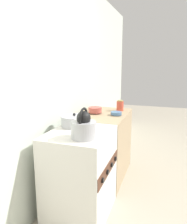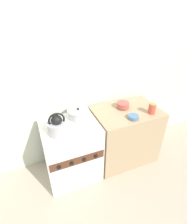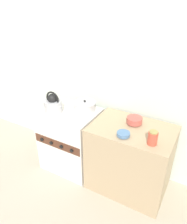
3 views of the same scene
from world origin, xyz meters
TOP-DOWN VIEW (x-y plane):
  - ground_plane at (0.00, 0.00)m, footprint 12.00×12.00m
  - wall_back at (0.00, 0.67)m, footprint 7.00×0.06m
  - stove at (-0.00, 0.27)m, footprint 0.67×0.57m
  - counter at (0.80, 0.30)m, footprint 0.88×0.60m
  - kettle at (-0.15, 0.18)m, footprint 0.26×0.21m
  - cooking_pot at (0.15, 0.40)m, footprint 0.27×0.27m
  - enamel_bowl at (0.78, 0.39)m, footprint 0.17×0.17m
  - small_ceramic_bowl at (0.77, 0.12)m, footprint 0.13×0.13m
  - storage_jar at (1.06, 0.13)m, footprint 0.09×0.09m

SIDE VIEW (x-z plane):
  - ground_plane at x=0.00m, z-range 0.00..0.00m
  - counter at x=0.80m, z-range 0.00..0.83m
  - stove at x=0.00m, z-range 0.00..0.83m
  - small_ceramic_bowl at x=0.77m, z-range 0.83..0.87m
  - enamel_bowl at x=0.78m, z-range 0.83..0.91m
  - cooking_pot at x=0.15m, z-range 0.82..0.95m
  - storage_jar at x=1.06m, z-range 0.82..0.96m
  - kettle at x=-0.15m, z-range 0.80..1.06m
  - wall_back at x=0.00m, z-range 0.00..2.50m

